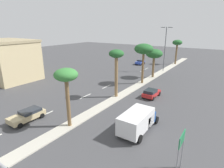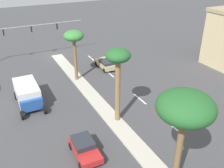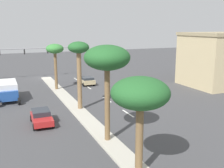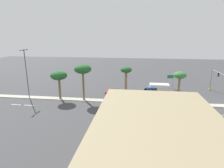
{
  "view_description": "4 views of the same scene",
  "coord_description": "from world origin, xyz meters",
  "px_view_note": "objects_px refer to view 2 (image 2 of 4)",
  "views": [
    {
      "loc": [
        15.15,
        -2.66,
        11.41
      ],
      "look_at": [
        -2.07,
        23.22,
        1.66
      ],
      "focal_mm": 29.53,
      "sensor_mm": 36.0,
      "label": 1
    },
    {
      "loc": [
        9.95,
        41.0,
        15.45
      ],
      "look_at": [
        -2.14,
        17.25,
        1.76
      ],
      "focal_mm": 39.82,
      "sensor_mm": 36.0,
      "label": 2
    },
    {
      "loc": [
        8.0,
        51.32,
        9.58
      ],
      "look_at": [
        -3.32,
        24.71,
        3.37
      ],
      "focal_mm": 42.78,
      "sensor_mm": 36.0,
      "label": 3
    },
    {
      "loc": [
        -39.7,
        19.76,
        14.55
      ],
      "look_at": [
        0.5,
        25.07,
        3.85
      ],
      "focal_mm": 30.26,
      "sensor_mm": 36.0,
      "label": 4
    }
  ],
  "objects_px": {
    "palm_tree_mid": "(74,38)",
    "sedan_tan_inboard": "(106,64)",
    "traffic_signal_gantry": "(8,39)",
    "palm_tree_front": "(118,63)",
    "palm_tree_leading": "(185,109)",
    "sedan_red_center": "(84,148)",
    "box_truck": "(28,94)"
  },
  "relations": [
    {
      "from": "palm_tree_front",
      "to": "box_truck",
      "type": "bearing_deg",
      "value": -44.54
    },
    {
      "from": "sedan_tan_inboard",
      "to": "palm_tree_leading",
      "type": "bearing_deg",
      "value": 76.8
    },
    {
      "from": "box_truck",
      "to": "palm_tree_mid",
      "type": "bearing_deg",
      "value": -153.55
    },
    {
      "from": "palm_tree_mid",
      "to": "sedan_red_center",
      "type": "bearing_deg",
      "value": 72.86
    },
    {
      "from": "palm_tree_mid",
      "to": "palm_tree_leading",
      "type": "bearing_deg",
      "value": 90.39
    },
    {
      "from": "box_truck",
      "to": "sedan_tan_inboard",
      "type": "bearing_deg",
      "value": -156.47
    },
    {
      "from": "palm_tree_leading",
      "to": "box_truck",
      "type": "xyz_separation_m",
      "value": [
        7.32,
        -17.12,
        -5.66
      ]
    },
    {
      "from": "palm_tree_front",
      "to": "sedan_tan_inboard",
      "type": "relative_size",
      "value": 1.8
    },
    {
      "from": "palm_tree_leading",
      "to": "sedan_tan_inboard",
      "type": "distance_m",
      "value": 24.06
    },
    {
      "from": "palm_tree_front",
      "to": "palm_tree_mid",
      "type": "bearing_deg",
      "value": -87.33
    },
    {
      "from": "traffic_signal_gantry",
      "to": "palm_tree_leading",
      "type": "xyz_separation_m",
      "value": [
        -7.33,
        31.37,
        2.94
      ]
    },
    {
      "from": "palm_tree_front",
      "to": "sedan_red_center",
      "type": "distance_m",
      "value": 8.31
    },
    {
      "from": "sedan_tan_inboard",
      "to": "sedan_red_center",
      "type": "distance_m",
      "value": 19.06
    },
    {
      "from": "sedan_red_center",
      "to": "box_truck",
      "type": "bearing_deg",
      "value": -75.74
    },
    {
      "from": "palm_tree_mid",
      "to": "palm_tree_leading",
      "type": "xyz_separation_m",
      "value": [
        -0.14,
        20.69,
        0.97
      ]
    },
    {
      "from": "palm_tree_mid",
      "to": "sedan_tan_inboard",
      "type": "bearing_deg",
      "value": -160.53
    },
    {
      "from": "sedan_red_center",
      "to": "box_truck",
      "type": "relative_size",
      "value": 0.64
    },
    {
      "from": "traffic_signal_gantry",
      "to": "sedan_tan_inboard",
      "type": "xyz_separation_m",
      "value": [
        -12.63,
        8.75,
        -3.31
      ]
    },
    {
      "from": "box_truck",
      "to": "traffic_signal_gantry",
      "type": "bearing_deg",
      "value": -89.98
    },
    {
      "from": "palm_tree_leading",
      "to": "sedan_red_center",
      "type": "bearing_deg",
      "value": -54.1
    },
    {
      "from": "palm_tree_mid",
      "to": "sedan_tan_inboard",
      "type": "distance_m",
      "value": 7.83
    },
    {
      "from": "traffic_signal_gantry",
      "to": "palm_tree_front",
      "type": "bearing_deg",
      "value": 109.44
    },
    {
      "from": "palm_tree_front",
      "to": "sedan_red_center",
      "type": "height_order",
      "value": "palm_tree_front"
    },
    {
      "from": "traffic_signal_gantry",
      "to": "palm_tree_mid",
      "type": "bearing_deg",
      "value": 123.93
    },
    {
      "from": "sedan_tan_inboard",
      "to": "box_truck",
      "type": "relative_size",
      "value": 0.72
    },
    {
      "from": "palm_tree_leading",
      "to": "sedan_red_center",
      "type": "height_order",
      "value": "palm_tree_leading"
    },
    {
      "from": "sedan_tan_inboard",
      "to": "sedan_red_center",
      "type": "relative_size",
      "value": 1.13
    },
    {
      "from": "sedan_tan_inboard",
      "to": "palm_tree_front",
      "type": "bearing_deg",
      "value": 69.35
    },
    {
      "from": "traffic_signal_gantry",
      "to": "palm_tree_mid",
      "type": "distance_m",
      "value": 13.02
    },
    {
      "from": "palm_tree_mid",
      "to": "palm_tree_leading",
      "type": "relative_size",
      "value": 0.86
    },
    {
      "from": "palm_tree_mid",
      "to": "box_truck",
      "type": "relative_size",
      "value": 1.15
    },
    {
      "from": "sedan_red_center",
      "to": "box_truck",
      "type": "distance_m",
      "value": 11.16
    }
  ]
}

